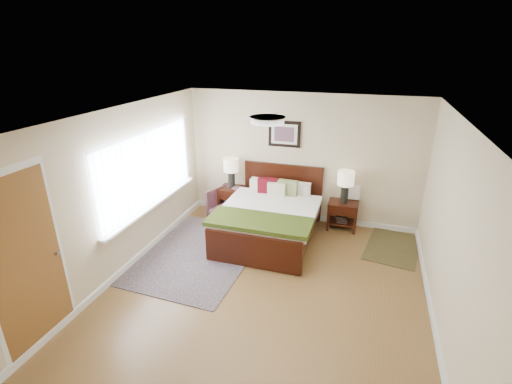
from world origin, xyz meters
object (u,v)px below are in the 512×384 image
at_px(bed, 270,213).
at_px(lamp_left, 231,168).
at_px(armchair, 229,205).
at_px(nightstand_left, 232,193).
at_px(nightstand_right, 343,213).
at_px(rug_persian, 199,254).
at_px(lamp_right, 346,182).

relative_size(bed, lamp_left, 3.35).
xyz_separation_m(lamp_left, armchair, (0.04, -0.27, -0.68)).
relative_size(nightstand_left, nightstand_right, 1.06).
relative_size(nightstand_left, rug_persian, 0.23).
relative_size(nightstand_right, armchair, 0.79).
relative_size(bed, armchair, 2.95).
distance_m(bed, nightstand_left, 1.27).
height_order(bed, lamp_right, lamp_right).
distance_m(lamp_right, rug_persian, 2.94).
xyz_separation_m(lamp_left, lamp_right, (2.24, 0.00, -0.04)).
height_order(bed, nightstand_left, bed).
distance_m(nightstand_left, lamp_right, 2.30).
relative_size(bed, lamp_right, 3.35).
relative_size(nightstand_right, lamp_right, 0.90).
bearing_deg(nightstand_right, lamp_left, 179.66).
xyz_separation_m(nightstand_right, rug_persian, (-2.22, -1.67, -0.33)).
bearing_deg(lamp_right, nightstand_left, -179.47).
xyz_separation_m(lamp_right, armchair, (-2.20, -0.27, -0.65)).
height_order(bed, armchair, bed).
relative_size(nightstand_right, lamp_left, 0.90).
distance_m(lamp_left, rug_persian, 1.95).
bearing_deg(bed, nightstand_left, 143.48).
bearing_deg(lamp_right, nightstand_right, -90.00).
relative_size(lamp_left, rug_persian, 0.25).
distance_m(nightstand_left, lamp_left, 0.54).
bearing_deg(rug_persian, bed, 44.41).
bearing_deg(armchair, lamp_right, 28.79).
xyz_separation_m(lamp_right, rug_persian, (-2.22, -1.68, -0.96)).
relative_size(bed, rug_persian, 0.82).
xyz_separation_m(nightstand_right, lamp_right, (0.00, 0.01, 0.62)).
distance_m(nightstand_left, armchair, 0.29).
bearing_deg(lamp_left, lamp_right, 0.00).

